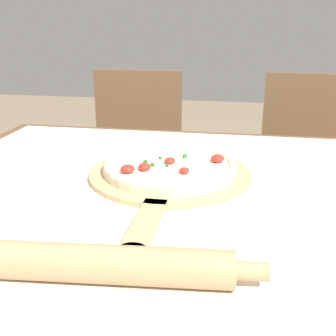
{
  "coord_description": "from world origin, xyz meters",
  "views": [
    {
      "loc": [
        0.12,
        -0.82,
        1.09
      ],
      "look_at": [
        -0.03,
        0.06,
        0.77
      ],
      "focal_mm": 45.0,
      "sensor_mm": 36.0,
      "label": 1
    }
  ],
  "objects_px": {
    "pizza_peel": "(169,177)",
    "chair_right": "(306,169)",
    "pizza": "(170,166)",
    "chair_left": "(135,160)",
    "rolling_pin": "(97,264)"
  },
  "relations": [
    {
      "from": "pizza_peel",
      "to": "chair_left",
      "type": "relative_size",
      "value": 0.65
    },
    {
      "from": "chair_right",
      "to": "chair_left",
      "type": "bearing_deg",
      "value": -175.59
    },
    {
      "from": "pizza_peel",
      "to": "pizza",
      "type": "relative_size",
      "value": 1.85
    },
    {
      "from": "pizza_peel",
      "to": "pizza",
      "type": "distance_m",
      "value": 0.03
    },
    {
      "from": "pizza",
      "to": "chair_right",
      "type": "distance_m",
      "value": 0.92
    },
    {
      "from": "rolling_pin",
      "to": "chair_left",
      "type": "xyz_separation_m",
      "value": [
        -0.25,
        1.2,
        -0.26
      ]
    },
    {
      "from": "pizza_peel",
      "to": "chair_right",
      "type": "height_order",
      "value": "chair_right"
    },
    {
      "from": "rolling_pin",
      "to": "chair_right",
      "type": "distance_m",
      "value": 1.31
    },
    {
      "from": "rolling_pin",
      "to": "pizza_peel",
      "type": "bearing_deg",
      "value": 85.58
    },
    {
      "from": "pizza_peel",
      "to": "chair_right",
      "type": "bearing_deg",
      "value": 61.43
    },
    {
      "from": "chair_right",
      "to": "pizza_peel",
      "type": "bearing_deg",
      "value": -114.13
    },
    {
      "from": "chair_left",
      "to": "chair_right",
      "type": "height_order",
      "value": "same"
    },
    {
      "from": "chair_right",
      "to": "pizza",
      "type": "bearing_deg",
      "value": -114.77
    },
    {
      "from": "pizza",
      "to": "rolling_pin",
      "type": "xyz_separation_m",
      "value": [
        -0.03,
        -0.43,
        0.0
      ]
    },
    {
      "from": "chair_left",
      "to": "chair_right",
      "type": "relative_size",
      "value": 1.0
    }
  ]
}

